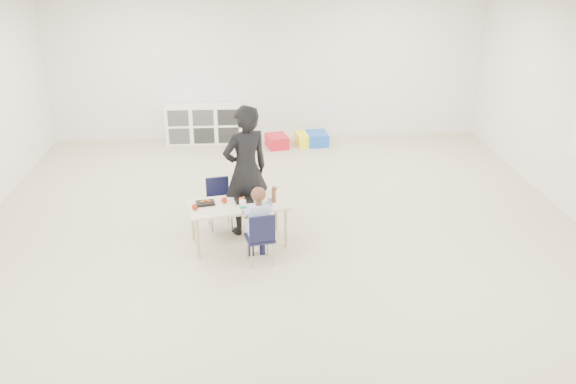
{
  "coord_description": "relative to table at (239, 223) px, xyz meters",
  "views": [
    {
      "loc": [
        -0.4,
        -6.68,
        3.62
      ],
      "look_at": [
        0.05,
        -0.21,
        0.85
      ],
      "focal_mm": 38.0,
      "sensor_mm": 36.0,
      "label": 1
    }
  ],
  "objects": [
    {
      "name": "bin_red",
      "position": [
        0.67,
        3.72,
        -0.17
      ],
      "size": [
        0.44,
        0.52,
        0.22
      ],
      "primitive_type": "cube",
      "rotation": [
        0.0,
        0.0,
        0.21
      ],
      "color": "red",
      "rests_on": "ground"
    },
    {
      "name": "bread_roll",
      "position": [
        0.25,
        -0.03,
        0.31
      ],
      "size": [
        0.09,
        0.09,
        0.07
      ],
      "primitive_type": "ellipsoid",
      "color": "#DBB05A",
      "rests_on": "table"
    },
    {
      "name": "cubby_shelf",
      "position": [
        -0.66,
        4.12,
        0.07
      ],
      "size": [
        1.4,
        0.4,
        0.7
      ],
      "primitive_type": "cube",
      "color": "white",
      "rests_on": "ground"
    },
    {
      "name": "adult",
      "position": [
        0.11,
        0.35,
        0.57
      ],
      "size": [
        0.74,
        0.65,
        1.7
      ],
      "primitive_type": "imported",
      "rotation": [
        0.0,
        0.0,
        3.62
      ],
      "color": "black",
      "rests_on": "ground"
    },
    {
      "name": "bin_blue",
      "position": [
        1.42,
        3.82,
        -0.17
      ],
      "size": [
        0.4,
        0.5,
        0.23
      ],
      "primitive_type": "cube",
      "rotation": [
        0.0,
        0.0,
        0.09
      ],
      "color": "blue",
      "rests_on": "ground"
    },
    {
      "name": "child",
      "position": [
        0.25,
        -0.48,
        0.24
      ],
      "size": [
        0.52,
        0.52,
        1.05
      ],
      "primitive_type": null,
      "rotation": [
        0.0,
        0.0,
        0.2
      ],
      "color": "#B6D1F7",
      "rests_on": "chair_near"
    },
    {
      "name": "chair_near",
      "position": [
        0.25,
        -0.48,
        0.05
      ],
      "size": [
        0.37,
        0.36,
        0.66
      ],
      "primitive_type": null,
      "rotation": [
        0.0,
        0.0,
        0.2
      ],
      "color": "black",
      "rests_on": "ground"
    },
    {
      "name": "apple_far",
      "position": [
        -0.52,
        -0.14,
        0.31
      ],
      "size": [
        0.07,
        0.07,
        0.07
      ],
      "primitive_type": "sphere",
      "color": "#99200D",
      "rests_on": "table"
    },
    {
      "name": "lunch_tray_far",
      "position": [
        -0.4,
        0.01,
        0.29
      ],
      "size": [
        0.25,
        0.2,
        0.03
      ],
      "primitive_type": "cube",
      "rotation": [
        0.0,
        0.0,
        0.2
      ],
      "color": "black",
      "rests_on": "table"
    },
    {
      "name": "lunch_tray_near",
      "position": [
        0.07,
        0.06,
        0.29
      ],
      "size": [
        0.25,
        0.2,
        0.03
      ],
      "primitive_type": "cube",
      "rotation": [
        0.0,
        0.0,
        0.2
      ],
      "color": "black",
      "rests_on": "table"
    },
    {
      "name": "room",
      "position": [
        0.54,
        -0.16,
        1.12
      ],
      "size": [
        9.0,
        9.02,
        2.8
      ],
      "color": "#C3B796",
      "rests_on": "ground"
    },
    {
      "name": "chair_far",
      "position": [
        -0.25,
        0.48,
        0.05
      ],
      "size": [
        0.37,
        0.36,
        0.66
      ],
      "primitive_type": null,
      "rotation": [
        0.0,
        0.0,
        0.2
      ],
      "color": "black",
      "rests_on": "ground"
    },
    {
      "name": "milk_carton",
      "position": [
        0.06,
        -0.14,
        0.32
      ],
      "size": [
        0.08,
        0.08,
        0.1
      ],
      "primitive_type": "cube",
      "rotation": [
        0.0,
        0.0,
        0.2
      ],
      "color": "white",
      "rests_on": "table"
    },
    {
      "name": "apple_near",
      "position": [
        -0.17,
        0.03,
        0.31
      ],
      "size": [
        0.07,
        0.07,
        0.07
      ],
      "primitive_type": "sphere",
      "color": "#99200D",
      "rests_on": "table"
    },
    {
      "name": "bin_yellow",
      "position": [
        1.21,
        3.82,
        -0.17
      ],
      "size": [
        0.4,
        0.48,
        0.22
      ],
      "primitive_type": "cube",
      "rotation": [
        0.0,
        0.0,
        0.13
      ],
      "color": "#FFF61A",
      "rests_on": "ground"
    },
    {
      "name": "table",
      "position": [
        0.0,
        0.0,
        0.0
      ],
      "size": [
        1.3,
        0.83,
        0.55
      ],
      "rotation": [
        0.0,
        0.0,
        0.2
      ],
      "color": "#F5E2C4",
      "rests_on": "ground"
    }
  ]
}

